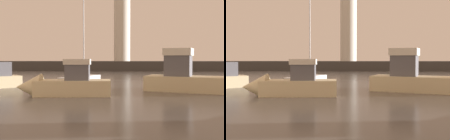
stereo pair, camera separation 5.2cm
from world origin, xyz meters
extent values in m
plane|color=#4C4742|center=(0.00, 30.33, 0.00)|extent=(220.00, 220.00, 0.00)
cube|color=#423F3D|center=(0.00, 60.65, 1.10)|extent=(79.09, 6.46, 2.19)
cylinder|color=silver|center=(1.14, 60.65, 10.03)|extent=(3.76, 3.76, 15.67)
cube|color=beige|center=(-1.82, 18.06, 0.57)|extent=(5.61, 2.46, 1.15)
cone|color=beige|center=(-5.06, 17.82, 0.63)|extent=(2.00, 2.11, 1.98)
cube|color=#595960|center=(-1.49, 18.08, 1.71)|extent=(1.82, 1.66, 1.14)
cube|color=silver|center=(-1.49, 18.08, 2.48)|extent=(2.00, 1.82, 0.40)
cube|color=beige|center=(7.37, 21.13, 0.63)|extent=(7.75, 5.22, 1.25)
cube|color=#595960|center=(6.47, 21.47, 2.11)|extent=(2.60, 2.48, 1.72)
cube|color=silver|center=(6.47, 21.47, 3.28)|extent=(2.86, 2.73, 0.60)
cube|color=white|center=(-3.02, 28.33, 0.39)|extent=(3.95, 6.48, 0.78)
cylinder|color=#B7B7BC|center=(-2.76, 28.92, 5.23)|extent=(0.12, 0.12, 8.91)
cylinder|color=#B7B7BC|center=(-3.46, 27.30, 2.38)|extent=(1.49, 3.26, 0.09)
camera|label=1|loc=(2.04, -1.24, 2.68)|focal=42.72mm
camera|label=2|loc=(2.09, -1.24, 2.68)|focal=42.72mm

